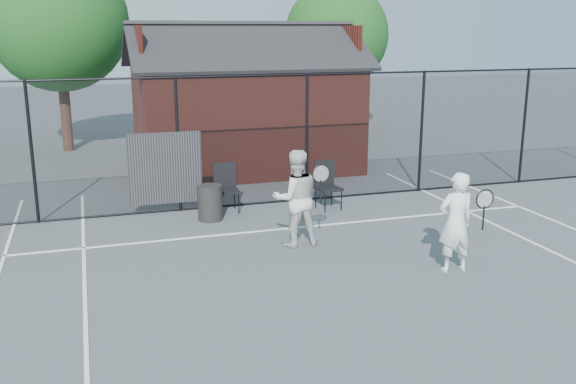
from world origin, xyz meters
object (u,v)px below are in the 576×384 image
object	(u,v)px
player_front	(456,222)
chair_left	(227,189)
clubhouse	(245,113)
chair_right	(329,186)
player_back	(295,198)
waste_bin	(210,203)

from	to	relation	value
player_front	chair_left	xyz separation A→B (m)	(-2.87, 4.69, -0.33)
clubhouse	chair_right	size ratio (longest dim) A/B	6.08
player_front	chair_left	size ratio (longest dim) A/B	1.62
chair_right	player_back	bearing A→B (deg)	-134.66
waste_bin	player_back	bearing A→B (deg)	-59.71
chair_left	waste_bin	xyz separation A→B (m)	(-0.48, -0.50, -0.15)
chair_right	waste_bin	xyz separation A→B (m)	(-2.71, 0.00, -0.15)
player_front	chair_right	distance (m)	4.25
player_front	waste_bin	bearing A→B (deg)	128.71
player_front	clubhouse	bearing A→B (deg)	98.52
player_front	chair_left	world-z (taller)	player_front
chair_left	player_back	bearing A→B (deg)	-73.82
clubhouse	player_front	xyz separation A→B (m)	(1.36, -9.09, -0.75)
chair_right	clubhouse	bearing A→B (deg)	88.90
clubhouse	player_front	size ratio (longest dim) A/B	3.79
clubhouse	waste_bin	bearing A→B (deg)	-112.13
player_front	player_back	world-z (taller)	player_back
chair_left	chair_right	distance (m)	2.28
player_back	chair_left	bearing A→B (deg)	106.01
player_back	chair_left	world-z (taller)	player_back
player_back	waste_bin	world-z (taller)	player_back
chair_left	chair_right	bearing A→B (deg)	-12.48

